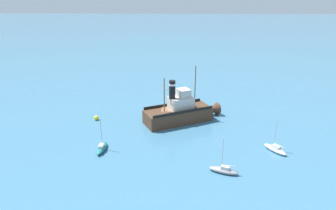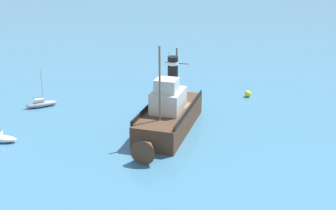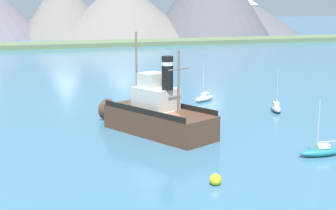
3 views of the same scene
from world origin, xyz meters
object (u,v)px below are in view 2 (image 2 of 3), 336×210
Objects in this scene: sailboat_grey at (41,104)px; mooring_buoy at (248,94)px; old_tugboat at (168,116)px; sailboat_teal at (167,82)px.

mooring_buoy is (-16.27, -20.93, -0.00)m from sailboat_grey.
old_tugboat is 16.28m from sailboat_teal.
mooring_buoy is at bearing -161.02° from sailboat_teal.
sailboat_grey is at bearing 73.23° from sailboat_teal.
sailboat_teal is 5.76× the size of mooring_buoy.
sailboat_teal is 11.76m from mooring_buoy.
old_tugboat reaches higher than sailboat_grey.
sailboat_grey reaches higher than mooring_buoy.
old_tugboat is 17.43m from sailboat_grey.
old_tugboat reaches higher than mooring_buoy.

